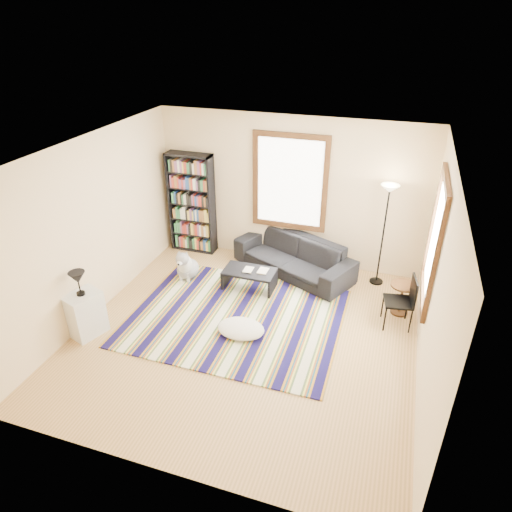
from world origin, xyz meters
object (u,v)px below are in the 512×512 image
(bookshelf, at_px, (192,204))
(dog, at_px, (187,263))
(floor_lamp, at_px, (383,236))
(folding_chair, at_px, (398,302))
(white_cabinet, at_px, (85,314))
(floor_cushion, at_px, (241,329))
(side_table, at_px, (401,299))
(sofa, at_px, (294,256))
(coffee_table, at_px, (249,279))

(bookshelf, bearing_deg, dog, -71.09)
(floor_lamp, height_order, folding_chair, floor_lamp)
(floor_lamp, distance_m, white_cabinet, 5.01)
(floor_cushion, distance_m, white_cabinet, 2.35)
(side_table, distance_m, folding_chair, 0.39)
(floor_lamp, bearing_deg, sofa, -176.27)
(coffee_table, xyz_separation_m, dog, (-1.19, -0.01, 0.12))
(side_table, relative_size, white_cabinet, 0.77)
(floor_cushion, height_order, side_table, side_table)
(floor_lamp, distance_m, folding_chair, 1.36)
(sofa, relative_size, bookshelf, 1.14)
(dog, bearing_deg, sofa, 21.57)
(coffee_table, bearing_deg, floor_cushion, -76.92)
(floor_lamp, relative_size, white_cabinet, 2.66)
(bookshelf, xyz_separation_m, side_table, (4.13, -1.01, -0.73))
(floor_cushion, bearing_deg, coffee_table, 103.08)
(sofa, relative_size, floor_cushion, 3.12)
(sofa, distance_m, dog, 1.96)
(floor_lamp, height_order, side_table, floor_lamp)
(bookshelf, height_order, folding_chair, bookshelf)
(floor_cushion, bearing_deg, white_cabinet, -162.35)
(coffee_table, distance_m, floor_cushion, 1.30)
(coffee_table, xyz_separation_m, floor_lamp, (2.13, 0.90, 0.75))
(white_cabinet, bearing_deg, dog, 88.61)
(sofa, xyz_separation_m, coffee_table, (-0.60, -0.80, -0.15))
(sofa, distance_m, bookshelf, 2.27)
(coffee_table, distance_m, white_cabinet, 2.77)
(side_table, bearing_deg, floor_cushion, -149.84)
(bookshelf, height_order, white_cabinet, bookshelf)
(bookshelf, height_order, floor_lamp, bookshelf)
(white_cabinet, bearing_deg, floor_cushion, 37.05)
(bookshelf, bearing_deg, folding_chair, -18.56)
(side_table, bearing_deg, white_cabinet, -155.73)
(side_table, xyz_separation_m, folding_chair, (-0.05, -0.35, 0.16))
(bookshelf, height_order, side_table, bookshelf)
(folding_chair, bearing_deg, floor_lamp, 97.76)
(floor_lamp, height_order, dog, floor_lamp)
(bookshelf, xyz_separation_m, floor_lamp, (3.69, -0.17, -0.07))
(bookshelf, distance_m, folding_chair, 4.34)
(bookshelf, xyz_separation_m, white_cabinet, (-0.37, -3.04, -0.65))
(folding_chair, bearing_deg, side_table, 71.79)
(floor_cushion, relative_size, side_table, 1.35)
(floor_lamp, height_order, white_cabinet, floor_lamp)
(bookshelf, relative_size, folding_chair, 2.33)
(folding_chair, height_order, white_cabinet, folding_chair)
(sofa, relative_size, side_table, 4.22)
(coffee_table, bearing_deg, white_cabinet, -134.49)
(floor_lamp, xyz_separation_m, white_cabinet, (-4.06, -2.87, -0.58))
(coffee_table, relative_size, white_cabinet, 1.29)
(folding_chair, bearing_deg, white_cabinet, -169.54)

